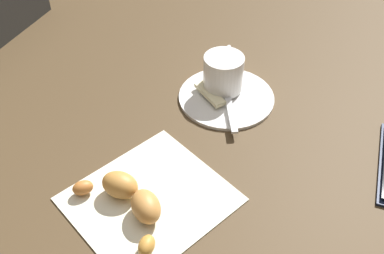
{
  "coord_description": "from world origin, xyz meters",
  "views": [
    {
      "loc": [
        -0.32,
        -0.22,
        0.42
      ],
      "look_at": [
        0.02,
        0.01,
        0.03
      ],
      "focal_mm": 40.9,
      "sensor_mm": 36.0,
      "label": 1
    }
  ],
  "objects_px": {
    "sugar_packet": "(210,94)",
    "napkin": "(149,198)",
    "espresso_cup": "(224,72)",
    "saucer": "(226,96)",
    "teaspoon": "(230,96)",
    "croissant": "(130,198)"
  },
  "relations": [
    {
      "from": "espresso_cup",
      "to": "sugar_packet",
      "type": "bearing_deg",
      "value": 171.73
    },
    {
      "from": "saucer",
      "to": "teaspoon",
      "type": "relative_size",
      "value": 1.41
    },
    {
      "from": "espresso_cup",
      "to": "croissant",
      "type": "height_order",
      "value": "espresso_cup"
    },
    {
      "from": "espresso_cup",
      "to": "croissant",
      "type": "distance_m",
      "value": 0.25
    },
    {
      "from": "espresso_cup",
      "to": "croissant",
      "type": "xyz_separation_m",
      "value": [
        -0.25,
        -0.03,
        -0.02
      ]
    },
    {
      "from": "sugar_packet",
      "to": "napkin",
      "type": "height_order",
      "value": "sugar_packet"
    },
    {
      "from": "sugar_packet",
      "to": "teaspoon",
      "type": "bearing_deg",
      "value": 50.32
    },
    {
      "from": "saucer",
      "to": "teaspoon",
      "type": "distance_m",
      "value": 0.01
    },
    {
      "from": "espresso_cup",
      "to": "sugar_packet",
      "type": "distance_m",
      "value": 0.04
    },
    {
      "from": "teaspoon",
      "to": "croissant",
      "type": "xyz_separation_m",
      "value": [
        -0.23,
        -0.01,
        0.01
      ]
    },
    {
      "from": "teaspoon",
      "to": "saucer",
      "type": "bearing_deg",
      "value": 62.03
    },
    {
      "from": "saucer",
      "to": "croissant",
      "type": "bearing_deg",
      "value": -176.14
    },
    {
      "from": "croissant",
      "to": "sugar_packet",
      "type": "bearing_deg",
      "value": 8.85
    },
    {
      "from": "espresso_cup",
      "to": "napkin",
      "type": "height_order",
      "value": "espresso_cup"
    },
    {
      "from": "sugar_packet",
      "to": "napkin",
      "type": "xyz_separation_m",
      "value": [
        -0.19,
        -0.04,
        -0.01
      ]
    },
    {
      "from": "napkin",
      "to": "saucer",
      "type": "bearing_deg",
      "value": 6.53
    },
    {
      "from": "saucer",
      "to": "espresso_cup",
      "type": "distance_m",
      "value": 0.04
    },
    {
      "from": "sugar_packet",
      "to": "napkin",
      "type": "bearing_deg",
      "value": -54.29
    },
    {
      "from": "espresso_cup",
      "to": "teaspoon",
      "type": "xyz_separation_m",
      "value": [
        -0.02,
        -0.02,
        -0.02
      ]
    },
    {
      "from": "espresso_cup",
      "to": "napkin",
      "type": "bearing_deg",
      "value": -170.37
    },
    {
      "from": "teaspoon",
      "to": "croissant",
      "type": "bearing_deg",
      "value": -178.34
    },
    {
      "from": "teaspoon",
      "to": "sugar_packet",
      "type": "relative_size",
      "value": 1.68
    }
  ]
}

